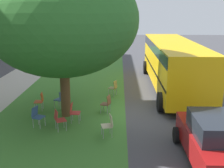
% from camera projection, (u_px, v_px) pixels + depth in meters
% --- Properties ---
extents(ground, '(80.00, 80.00, 0.00)m').
position_uv_depth(ground, '(130.00, 114.00, 13.00)').
color(ground, '#424247').
extents(grass_verge, '(48.00, 6.00, 0.01)m').
position_uv_depth(grass_verge, '(62.00, 113.00, 13.08)').
color(grass_verge, '#3D752D').
rests_on(grass_verge, ground).
extents(street_tree, '(6.56, 6.56, 6.77)m').
position_uv_depth(street_tree, '(62.00, 20.00, 11.66)').
color(street_tree, brown).
rests_on(street_tree, ground).
extents(chair_0, '(0.43, 0.43, 0.88)m').
position_uv_depth(chair_0, '(74.00, 111.00, 11.91)').
color(chair_0, '#B7332D').
rests_on(chair_0, ground).
extents(chair_1, '(0.53, 0.54, 0.88)m').
position_uv_depth(chair_1, '(37.00, 115.00, 11.47)').
color(chair_1, '#335184').
rests_on(chair_1, ground).
extents(chair_2, '(0.55, 0.56, 0.88)m').
position_uv_depth(chair_2, '(59.00, 119.00, 11.11)').
color(chair_2, '#B7332D').
rests_on(chair_2, ground).
extents(chair_3, '(0.46, 0.46, 0.88)m').
position_uv_depth(chair_3, '(40.00, 100.00, 13.35)').
color(chair_3, '#C64C1E').
rests_on(chair_3, ground).
extents(chair_4, '(0.52, 0.53, 0.88)m').
position_uv_depth(chair_4, '(107.00, 103.00, 12.99)').
color(chair_4, brown).
rests_on(chair_4, ground).
extents(chair_5, '(0.50, 0.51, 0.88)m').
position_uv_depth(chair_5, '(109.00, 124.00, 10.61)').
color(chair_5, beige).
rests_on(chair_5, ground).
extents(chair_6, '(0.54, 0.55, 0.88)m').
position_uv_depth(chair_6, '(60.00, 98.00, 13.62)').
color(chair_6, '#335184').
rests_on(chair_6, ground).
extents(chair_7, '(0.54, 0.55, 0.88)m').
position_uv_depth(chair_7, '(114.00, 87.00, 15.59)').
color(chair_7, olive).
rests_on(chair_7, ground).
extents(parked_car, '(3.70, 1.92, 1.65)m').
position_uv_depth(parked_car, '(214.00, 140.00, 8.60)').
color(parked_car, maroon).
rests_on(parked_car, ground).
extents(school_bus, '(10.40, 2.80, 2.88)m').
position_uv_depth(school_bus, '(173.00, 61.00, 16.68)').
color(school_bus, yellow).
rests_on(school_bus, ground).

